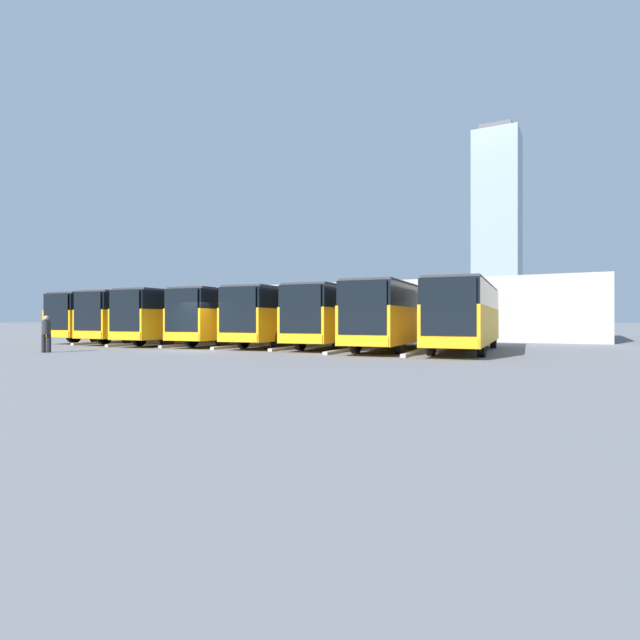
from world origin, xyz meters
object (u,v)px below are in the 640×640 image
(bus_2, at_px, (344,315))
(bus_5, at_px, (192,315))
(bus_1, at_px, (397,314))
(bus_3, at_px, (290,315))
(bus_4, at_px, (241,315))
(bus_0, at_px, (466,314))
(pedestrian, at_px, (46,333))
(bus_7, at_px, (126,316))
(bus_6, at_px, (157,316))

(bus_2, distance_m, bus_5, 10.73)
(bus_1, distance_m, bus_3, 7.16)
(bus_3, xyz_separation_m, bus_4, (3.56, 0.20, 0.00))
(bus_2, bearing_deg, bus_0, 168.96)
(bus_5, height_order, pedestrian, bus_5)
(bus_1, bearing_deg, bus_7, -6.99)
(bus_1, bearing_deg, bus_4, -8.27)
(bus_5, xyz_separation_m, bus_7, (7.12, -0.76, 0.00))
(bus_0, relative_size, bus_2, 1.00)
(bus_0, height_order, pedestrian, bus_0)
(bus_0, bearing_deg, bus_2, -11.04)
(bus_6, bearing_deg, bus_0, 174.60)
(bus_6, bearing_deg, bus_3, 177.54)
(bus_4, distance_m, pedestrian, 11.40)
(bus_3, xyz_separation_m, pedestrian, (7.05, 11.02, -0.92))
(bus_7, xyz_separation_m, pedestrian, (-7.20, 10.92, -0.92))
(bus_6, bearing_deg, pedestrian, 103.91)
(bus_1, distance_m, bus_4, 10.70)
(bus_2, relative_size, bus_4, 1.00)
(bus_0, distance_m, pedestrian, 20.59)
(bus_5, distance_m, pedestrian, 10.20)
(pedestrian, bearing_deg, bus_5, 30.93)
(pedestrian, bearing_deg, bus_1, -23.63)
(bus_3, distance_m, bus_6, 10.69)
(bus_6, bearing_deg, bus_5, 169.15)
(bus_2, xyz_separation_m, bus_4, (7.12, 0.34, 0.00))
(bus_0, distance_m, bus_2, 7.16)
(bus_2, relative_size, bus_5, 1.00)
(bus_0, height_order, bus_2, same)
(bus_0, distance_m, bus_7, 24.93)
(bus_2, height_order, bus_7, same)
(bus_4, xyz_separation_m, bus_6, (7.12, 0.31, 0.00))
(bus_7, bearing_deg, bus_5, 168.73)
(bus_0, height_order, bus_5, same)
(bus_3, bearing_deg, bus_4, -2.01)
(bus_5, bearing_deg, bus_6, -10.85)
(bus_6, height_order, bus_7, same)
(bus_2, height_order, bus_4, same)
(bus_0, distance_m, bus_5, 17.80)
(bus_2, height_order, pedestrian, bus_2)
(bus_2, distance_m, bus_7, 17.80)
(bus_5, xyz_separation_m, bus_6, (3.56, -0.35, 0.00))
(bus_1, height_order, bus_2, same)
(bus_5, bearing_deg, bus_1, 175.17)
(bus_1, height_order, bus_7, same)
(bus_4, bearing_deg, bus_7, -5.70)
(bus_0, xyz_separation_m, bus_4, (14.24, -0.39, 0.00))
(bus_0, bearing_deg, bus_4, -6.75)
(bus_5, relative_size, bus_7, 1.00)
(bus_2, bearing_deg, bus_5, 0.19)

